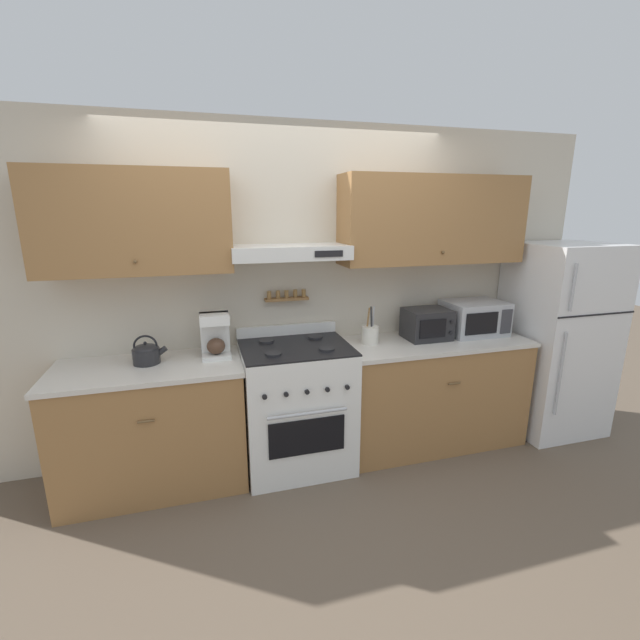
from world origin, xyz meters
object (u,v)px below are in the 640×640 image
Objects in this scene: coffee_maker at (215,335)px; toaster_oven at (427,324)px; refrigerator at (556,338)px; microwave at (474,318)px; stove_range at (296,405)px; utensil_crock at (370,334)px; tea_kettle at (147,353)px.

coffee_maker is 0.91× the size of toaster_oven.
refrigerator is 3.41× the size of microwave.
utensil_crock is at bearing 7.36° from stove_range.
stove_range is at bearing -176.43° from microwave.
tea_kettle is 0.66× the size of toaster_oven.
refrigerator is 5.60× the size of utensil_crock.
tea_kettle is 0.47m from coffee_maker.
refrigerator reaches higher than stove_range.
stove_range is at bearing 179.30° from refrigerator.
refrigerator is 1.72m from utensil_crock.
coffee_maker reaches higher than stove_range.
toaster_oven is at bearing 175.01° from refrigerator.
toaster_oven reaches higher than tea_kettle.
microwave reaches higher than toaster_oven.
utensil_crock is at bearing 179.80° from toaster_oven.
stove_range is at bearing -10.55° from coffee_maker.
toaster_oven is (2.13, -0.00, 0.05)m from tea_kettle.
tea_kettle is at bearing 178.15° from refrigerator.
microwave is at bearing 3.57° from stove_range.
stove_range is 2.96× the size of toaster_oven.
refrigerator is 7.16× the size of tea_kettle.
toaster_oven is (-0.45, -0.02, -0.02)m from microwave.
toaster_oven is (1.67, -0.03, -0.04)m from coffee_maker.
refrigerator is 0.80m from microwave.
toaster_oven is (0.49, -0.00, 0.05)m from utensil_crock.
refrigerator is at bearing -9.35° from microwave.
coffee_maker reaches higher than microwave.
stove_range is at bearing -4.45° from tea_kettle.
utensil_crock reaches higher than tea_kettle.
utensil_crock is (1.64, 0.00, 0.00)m from tea_kettle.
utensil_crock is at bearing -1.20° from coffee_maker.
stove_range is 0.81m from coffee_maker.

